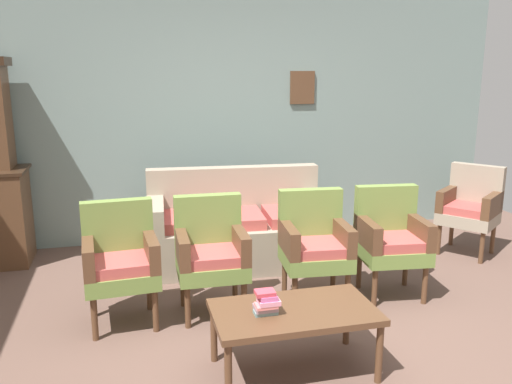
# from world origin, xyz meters

# --- Properties ---
(ground_plane) EXTENTS (7.68, 7.68, 0.00)m
(ground_plane) POSITION_xyz_m (0.00, 0.00, 0.00)
(ground_plane) COLOR brown
(wall_back_with_decor) EXTENTS (6.40, 0.09, 2.70)m
(wall_back_with_decor) POSITION_xyz_m (0.00, 2.63, 1.35)
(wall_back_with_decor) COLOR gray
(wall_back_with_decor) RESTS_ON ground
(floral_couch) EXTENTS (1.76, 0.92, 0.90)m
(floral_couch) POSITION_xyz_m (-0.03, 1.72, 0.33)
(floral_couch) COLOR gray
(floral_couch) RESTS_ON ground
(armchair_near_couch_end) EXTENTS (0.55, 0.52, 0.90)m
(armchair_near_couch_end) POSITION_xyz_m (-1.13, 0.70, 0.50)
(armchair_near_couch_end) COLOR olive
(armchair_near_couch_end) RESTS_ON ground
(armchair_by_doorway) EXTENTS (0.53, 0.50, 0.90)m
(armchair_by_doorway) POSITION_xyz_m (-0.46, 0.71, 0.50)
(armchair_by_doorway) COLOR olive
(armchair_by_doorway) RESTS_ON ground
(armchair_row_middle) EXTENTS (0.56, 0.54, 0.90)m
(armchair_row_middle) POSITION_xyz_m (0.38, 0.71, 0.50)
(armchair_row_middle) COLOR olive
(armchair_row_middle) RESTS_ON ground
(armchair_near_cabinet) EXTENTS (0.57, 0.54, 0.90)m
(armchair_near_cabinet) POSITION_xyz_m (1.04, 0.68, 0.50)
(armchair_near_cabinet) COLOR olive
(armchair_near_cabinet) RESTS_ON ground
(wingback_chair_by_fireplace) EXTENTS (0.71, 0.71, 0.90)m
(wingback_chair_by_fireplace) POSITION_xyz_m (2.32, 1.41, 0.50)
(wingback_chair_by_fireplace) COLOR gray
(wingback_chair_by_fireplace) RESTS_ON ground
(coffee_table) EXTENTS (1.00, 0.56, 0.42)m
(coffee_table) POSITION_xyz_m (-0.10, -0.26, 0.38)
(coffee_table) COLOR brown
(coffee_table) RESTS_ON ground
(book_stack_on_table) EXTENTS (0.15, 0.12, 0.15)m
(book_stack_on_table) POSITION_xyz_m (-0.29, -0.28, 0.49)
(book_stack_on_table) COLOR gray
(book_stack_on_table) RESTS_ON coffee_table
(floor_vase_by_wall) EXTENTS (0.21, 0.21, 0.68)m
(floor_vase_by_wall) POSITION_xyz_m (2.85, 2.15, 0.34)
(floor_vase_by_wall) COLOR #6A6753
(floor_vase_by_wall) RESTS_ON ground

